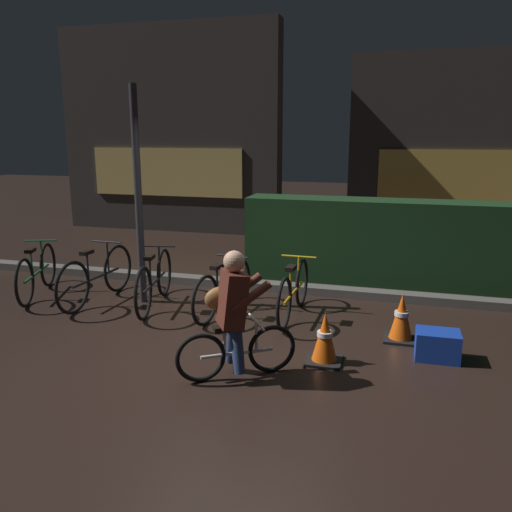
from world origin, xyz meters
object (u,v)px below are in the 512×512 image
object	(u,v)px
parked_bike_left_mid	(97,276)
parked_bike_leftmost	(37,272)
parked_bike_center_left	(154,281)
parked_bike_center_right	(223,289)
traffic_cone_near	(325,339)
blue_crate	(437,345)
cyclist	(233,314)
parked_bike_right_mid	(294,291)
street_post	(138,197)
traffic_cone_far	(401,318)

from	to	relation	value
parked_bike_left_mid	parked_bike_leftmost	bearing A→B (deg)	91.51
parked_bike_center_left	parked_bike_center_right	bearing A→B (deg)	-101.86
parked_bike_leftmost	traffic_cone_near	distance (m)	4.46
parked_bike_left_mid	parked_bike_center_right	size ratio (longest dim) A/B	1.12
parked_bike_center_right	blue_crate	xyz separation A→B (m)	(2.60, -0.73, -0.18)
parked_bike_center_right	cyclist	bearing A→B (deg)	-148.96
parked_bike_center_left	traffic_cone_near	distance (m)	2.72
cyclist	parked_bike_center_right	bearing A→B (deg)	79.02
parked_bike_center_left	blue_crate	xyz separation A→B (m)	(3.58, -0.74, -0.21)
traffic_cone_near	cyclist	distance (m)	1.04
parked_bike_leftmost	parked_bike_right_mid	bearing A→B (deg)	-108.24
parked_bike_leftmost	traffic_cone_near	xyz separation A→B (m)	(4.31, -1.13, -0.09)
street_post	parked_bike_left_mid	world-z (taller)	street_post
parked_bike_leftmost	parked_bike_left_mid	xyz separation A→B (m)	(0.98, -0.01, 0.02)
traffic_cone_near	parked_bike_center_right	bearing A→B (deg)	142.76
parked_bike_center_right	traffic_cone_near	size ratio (longest dim) A/B	2.92
parked_bike_center_right	cyclist	distance (m)	1.84
parked_bike_left_mid	parked_bike_right_mid	distance (m)	2.75
parked_bike_right_mid	traffic_cone_far	bearing A→B (deg)	-106.31
parked_bike_left_mid	parked_bike_center_left	size ratio (longest dim) A/B	1.04
parked_bike_center_left	parked_bike_right_mid	distance (m)	1.88
blue_crate	parked_bike_right_mid	bearing A→B (deg)	153.56
traffic_cone_near	parked_bike_center_left	bearing A→B (deg)	155.14
parked_bike_center_right	parked_bike_right_mid	bearing A→B (deg)	-74.04
parked_bike_right_mid	blue_crate	world-z (taller)	parked_bike_right_mid
parked_bike_leftmost	traffic_cone_far	xyz separation A→B (m)	(5.05, -0.31, -0.08)
parked_bike_right_mid	traffic_cone_near	size ratio (longest dim) A/B	3.03
parked_bike_leftmost	cyclist	world-z (taller)	cyclist
parked_bike_center_left	cyclist	xyz separation A→B (m)	(1.68, -1.70, 0.27)
street_post	traffic_cone_near	bearing A→B (deg)	-25.47
parked_bike_right_mid	parked_bike_center_right	bearing A→B (deg)	98.74
parked_bike_left_mid	traffic_cone_near	distance (m)	3.52
parked_bike_center_right	traffic_cone_near	world-z (taller)	parked_bike_center_right
parked_bike_left_mid	parked_bike_center_right	distance (m)	1.85
traffic_cone_near	blue_crate	size ratio (longest dim) A/B	1.21
traffic_cone_near	parked_bike_left_mid	bearing A→B (deg)	161.42
parked_bike_center_right	traffic_cone_far	xyz separation A→B (m)	(2.23, -0.31, -0.07)
parked_bike_center_left	cyclist	size ratio (longest dim) A/B	1.35
parked_bike_center_left	blue_crate	world-z (taller)	parked_bike_center_left
parked_bike_left_mid	blue_crate	xyz separation A→B (m)	(4.44, -0.72, -0.21)
street_post	cyclist	world-z (taller)	street_post
traffic_cone_far	parked_bike_left_mid	bearing A→B (deg)	175.80
parked_bike_center_right	parked_bike_left_mid	bearing A→B (deg)	98.94
parked_bike_center_left	parked_bike_right_mid	world-z (taller)	parked_bike_center_left
traffic_cone_far	parked_bike_right_mid	bearing A→B (deg)	162.28
parked_bike_center_left	traffic_cone_near	size ratio (longest dim) A/B	3.16
parked_bike_left_mid	traffic_cone_near	bearing A→B (deg)	-106.31
street_post	parked_bike_center_left	world-z (taller)	street_post
parked_bike_leftmost	parked_bike_center_right	bearing A→B (deg)	-110.04
parked_bike_leftmost	blue_crate	distance (m)	5.48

